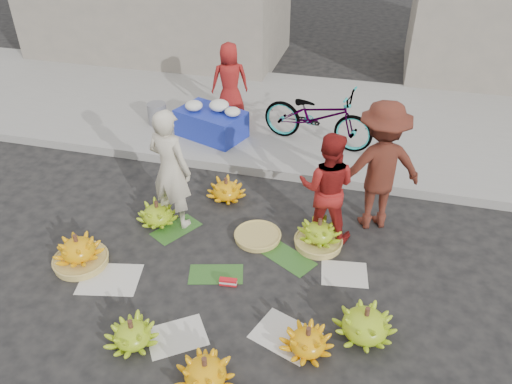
% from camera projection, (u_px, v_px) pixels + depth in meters
% --- Properties ---
extents(ground, '(80.00, 80.00, 0.00)m').
position_uv_depth(ground, '(229.00, 265.00, 6.16)').
color(ground, black).
rests_on(ground, ground).
extents(curb, '(40.00, 0.25, 0.15)m').
position_uv_depth(curb, '(270.00, 170.00, 7.88)').
color(curb, gray).
rests_on(curb, ground).
extents(sidewalk, '(40.00, 4.00, 0.12)m').
position_uv_depth(sidewalk, '(295.00, 116.00, 9.58)').
color(sidewalk, gray).
rests_on(sidewalk, ground).
extents(newspaper_scatter, '(3.20, 1.80, 0.00)m').
position_uv_depth(newspaper_scatter, '(207.00, 312.00, 5.51)').
color(newspaper_scatter, silver).
rests_on(newspaper_scatter, ground).
extents(banana_leaves, '(2.00, 1.00, 0.00)m').
position_uv_depth(banana_leaves, '(226.00, 253.00, 6.34)').
color(banana_leaves, '#24511B').
rests_on(banana_leaves, ground).
extents(banana_bunch_0, '(0.73, 0.73, 0.45)m').
position_uv_depth(banana_bunch_0, '(79.00, 252.00, 6.07)').
color(banana_bunch_0, '#A78C46').
rests_on(banana_bunch_0, ground).
extents(banana_bunch_1, '(0.58, 0.58, 0.33)m').
position_uv_depth(banana_bunch_1, '(132.00, 334.00, 5.08)').
color(banana_bunch_1, '#76A417').
rests_on(banana_bunch_1, ground).
extents(banana_bunch_2, '(0.70, 0.70, 0.35)m').
position_uv_depth(banana_bunch_2, '(205.00, 372.00, 4.69)').
color(banana_bunch_2, '#EFA90B').
rests_on(banana_bunch_2, ground).
extents(banana_bunch_3, '(0.66, 0.66, 0.33)m').
position_uv_depth(banana_bunch_3, '(308.00, 341.00, 5.01)').
color(banana_bunch_3, '#EFA90B').
rests_on(banana_bunch_3, ground).
extents(banana_bunch_4, '(0.78, 0.78, 0.41)m').
position_uv_depth(banana_bunch_4, '(365.00, 324.00, 5.15)').
color(banana_bunch_4, '#76A417').
rests_on(banana_bunch_4, ground).
extents(banana_bunch_5, '(0.65, 0.65, 0.42)m').
position_uv_depth(banana_bunch_5, '(319.00, 234.00, 6.37)').
color(banana_bunch_5, '#A78C46').
rests_on(banana_bunch_5, ground).
extents(banana_bunch_6, '(0.68, 0.68, 0.36)m').
position_uv_depth(banana_bunch_6, '(157.00, 214.00, 6.79)').
color(banana_bunch_6, '#76A417').
rests_on(banana_bunch_6, ground).
extents(banana_bunch_7, '(0.60, 0.60, 0.35)m').
position_uv_depth(banana_bunch_7, '(226.00, 190.00, 7.28)').
color(banana_bunch_7, '#EFA90B').
rests_on(banana_bunch_7, ground).
extents(basket_spare, '(0.65, 0.65, 0.07)m').
position_uv_depth(basket_spare, '(258.00, 236.00, 6.57)').
color(basket_spare, '#A78C46').
rests_on(basket_spare, ground).
extents(incense_stack, '(0.21, 0.09, 0.08)m').
position_uv_depth(incense_stack, '(228.00, 282.00, 5.84)').
color(incense_stack, red).
rests_on(incense_stack, ground).
extents(vendor_cream, '(0.70, 0.55, 1.68)m').
position_uv_depth(vendor_cream, '(170.00, 170.00, 6.43)').
color(vendor_cream, beige).
rests_on(vendor_cream, ground).
extents(vendor_red, '(0.74, 0.58, 1.50)m').
position_uv_depth(vendor_red, '(327.00, 187.00, 6.24)').
color(vendor_red, maroon).
rests_on(vendor_red, ground).
extents(man_striped, '(1.32, 1.05, 1.79)m').
position_uv_depth(man_striped, '(379.00, 167.00, 6.38)').
color(man_striped, maroon).
rests_on(man_striped, ground).
extents(flower_table, '(1.30, 1.04, 0.65)m').
position_uv_depth(flower_table, '(212.00, 122.00, 8.62)').
color(flower_table, '#18259C').
rests_on(flower_table, sidewalk).
extents(grey_bucket, '(0.34, 0.34, 0.39)m').
position_uv_depth(grey_bucket, '(157.00, 114.00, 9.06)').
color(grey_bucket, slate).
rests_on(grey_bucket, sidewalk).
extents(flower_vendor, '(0.80, 0.68, 1.39)m').
position_uv_depth(flower_vendor, '(230.00, 81.00, 9.06)').
color(flower_vendor, maroon).
rests_on(flower_vendor, sidewalk).
extents(bicycle, '(1.02, 2.00, 1.00)m').
position_uv_depth(bicycle, '(318.00, 116.00, 8.27)').
color(bicycle, gray).
rests_on(bicycle, sidewalk).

